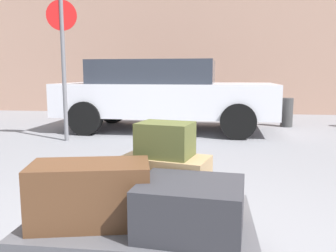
{
  "coord_description": "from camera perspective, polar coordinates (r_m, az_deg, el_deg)",
  "views": [
    {
      "loc": [
        0.4,
        -1.94,
        1.16
      ],
      "look_at": [
        0.0,
        1.2,
        0.69
      ],
      "focal_mm": 38.1,
      "sensor_mm": 36.0,
      "label": 1
    }
  ],
  "objects": [
    {
      "name": "luggage_cart",
      "position": [
        2.17,
        -4.12,
        -15.75
      ],
      "size": [
        1.26,
        0.86,
        0.34
      ],
      "color": "#4C4C51",
      "rests_on": "ground_plane"
    },
    {
      "name": "duffel_bag_tan_front_right",
      "position": [
        2.3,
        -0.41,
        -8.5
      ],
      "size": [
        0.6,
        0.42,
        0.3
      ],
      "primitive_type": "cube",
      "rotation": [
        0.0,
        0.0,
        -0.24
      ],
      "color": "#9E7F56",
      "rests_on": "luggage_cart"
    },
    {
      "name": "duffel_bag_brown_rear_right",
      "position": [
        2.02,
        -12.31,
        -10.53
      ],
      "size": [
        0.69,
        0.45,
        0.34
      ],
      "primitive_type": "cube",
      "rotation": [
        0.0,
        0.0,
        0.22
      ],
      "color": "#51331E",
      "rests_on": "luggage_cart"
    },
    {
      "name": "suitcase_charcoal_rear_left",
      "position": [
        1.89,
        3.64,
        -12.87
      ],
      "size": [
        0.57,
        0.5,
        0.27
      ],
      "primitive_type": "cube",
      "rotation": [
        0.0,
        0.0,
        -0.11
      ],
      "color": "#2D2D33",
      "rests_on": "luggage_cart"
    },
    {
      "name": "duffel_bag_olive_topmost_pile",
      "position": [
        2.24,
        -0.42,
        -2.18
      ],
      "size": [
        0.38,
        0.32,
        0.22
      ],
      "primitive_type": "cube",
      "rotation": [
        0.0,
        0.0,
        -0.23
      ],
      "color": "#4C5128",
      "rests_on": "duffel_bag_tan_front_right"
    },
    {
      "name": "parked_car",
      "position": [
        7.31,
        -0.72,
        5.29
      ],
      "size": [
        4.36,
        2.03,
        1.42
      ],
      "color": "silver",
      "rests_on": "ground_plane"
    },
    {
      "name": "bollard_kerb_near",
      "position": [
        8.21,
        18.47,
        2.07
      ],
      "size": [
        0.26,
        0.26,
        0.63
      ],
      "primitive_type": "cylinder",
      "color": "#383838",
      "rests_on": "ground_plane"
    },
    {
      "name": "no_parking_sign",
      "position": [
        6.35,
        -16.42,
        10.81
      ],
      "size": [
        0.49,
        0.14,
        2.36
      ],
      "color": "slate",
      "rests_on": "ground_plane"
    }
  ]
}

